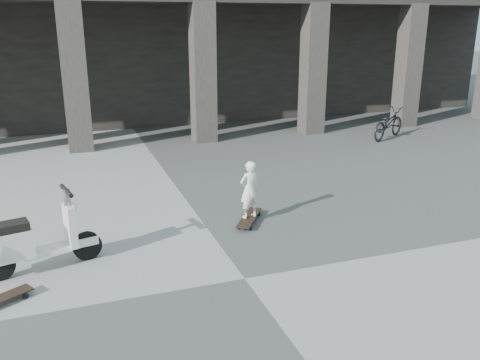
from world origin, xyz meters
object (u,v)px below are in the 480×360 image
object	(u,v)px
scooter	(21,244)
child	(249,190)
bicycle	(388,123)
longboard	(249,218)

from	to	relation	value
scooter	child	bearing A→B (deg)	-1.41
scooter	bicycle	distance (m)	11.62
longboard	child	xyz separation A→B (m)	(-0.00, -0.00, 0.54)
bicycle	longboard	bearing A→B (deg)	98.02
longboard	scooter	distance (m)	3.80
child	bicycle	bearing A→B (deg)	-156.47
longboard	bicycle	xyz separation A→B (m)	(6.39, 4.99, 0.39)
longboard	scooter	bearing A→B (deg)	135.51
child	scooter	distance (m)	3.79
child	scooter	xyz separation A→B (m)	(-3.71, -0.76, -0.16)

